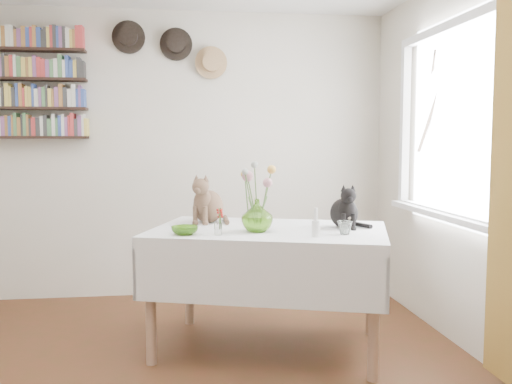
{
  "coord_description": "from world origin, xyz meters",
  "views": [
    {
      "loc": [
        0.15,
        -2.83,
        1.37
      ],
      "look_at": [
        0.63,
        0.69,
        1.05
      ],
      "focal_mm": 40.0,
      "sensor_mm": 36.0,
      "label": 1
    }
  ],
  "objects": [
    {
      "name": "window",
      "position": [
        1.97,
        0.8,
        1.4
      ],
      "size": [
        0.12,
        1.52,
        1.32
      ],
      "color": "white",
      "rests_on": "room"
    },
    {
      "name": "wall_hats",
      "position": [
        0.12,
        2.19,
        2.17
      ],
      "size": [
        0.98,
        0.09,
        0.48
      ],
      "color": "black",
      "rests_on": "room"
    },
    {
      "name": "black_cat",
      "position": [
        1.23,
        0.77,
        0.95
      ],
      "size": [
        0.21,
        0.26,
        0.3
      ],
      "primitive_type": null,
      "rotation": [
        0.0,
        0.0,
        -0.05
      ],
      "color": "black",
      "rests_on": "dining_table"
    },
    {
      "name": "flower_bouquet",
      "position": [
        0.64,
        0.69,
        1.14
      ],
      "size": [
        0.17,
        0.12,
        0.39
      ],
      "color": "#4C7233",
      "rests_on": "flower_vase"
    },
    {
      "name": "porcelain_figurine",
      "position": [
        1.23,
        0.67,
        0.84
      ],
      "size": [
        0.05,
        0.05,
        0.09
      ],
      "color": "white",
      "rests_on": "dining_table"
    },
    {
      "name": "berry_jar",
      "position": [
        0.39,
        0.58,
        0.88
      ],
      "size": [
        0.05,
        0.05,
        0.19
      ],
      "color": "white",
      "rests_on": "dining_table"
    },
    {
      "name": "candlestick",
      "position": [
        0.96,
        0.44,
        0.86
      ],
      "size": [
        0.05,
        0.05,
        0.17
      ],
      "color": "white",
      "rests_on": "dining_table"
    },
    {
      "name": "dining_table",
      "position": [
        0.73,
        0.79,
        0.6
      ],
      "size": [
        1.72,
        1.38,
        0.8
      ],
      "color": "white",
      "rests_on": "room"
    },
    {
      "name": "bookshelf_unit",
      "position": [
        -1.1,
        2.16,
        1.84
      ],
      "size": [
        1.0,
        0.16,
        0.91
      ],
      "color": "black",
      "rests_on": "room"
    },
    {
      "name": "room",
      "position": [
        0.0,
        0.0,
        1.25
      ],
      "size": [
        4.08,
        4.58,
        2.58
      ],
      "color": "#5B2C1A",
      "rests_on": "ground"
    },
    {
      "name": "drinking_glass",
      "position": [
        1.15,
        0.5,
        0.84
      ],
      "size": [
        0.13,
        0.13,
        0.08
      ],
      "primitive_type": "imported",
      "rotation": [
        0.0,
        0.0,
        -0.75
      ],
      "color": "white",
      "rests_on": "dining_table"
    },
    {
      "name": "green_bowl",
      "position": [
        0.19,
        0.63,
        0.83
      ],
      "size": [
        0.23,
        0.23,
        0.05
      ],
      "primitive_type": "imported",
      "rotation": [
        0.0,
        0.0,
        -0.73
      ],
      "color": "#94CE4D",
      "rests_on": "dining_table"
    },
    {
      "name": "tabby_cat",
      "position": [
        0.36,
        1.15,
        0.97
      ],
      "size": [
        0.34,
        0.37,
        0.35
      ],
      "primitive_type": null,
      "rotation": [
        0.0,
        0.0,
        -0.47
      ],
      "color": "brown",
      "rests_on": "dining_table"
    },
    {
      "name": "flower_vase",
      "position": [
        0.64,
        0.68,
        0.9
      ],
      "size": [
        0.25,
        0.25,
        0.21
      ],
      "primitive_type": "imported",
      "rotation": [
        0.0,
        0.0,
        -0.29
      ],
      "color": "#94CE4D",
      "rests_on": "dining_table"
    }
  ]
}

